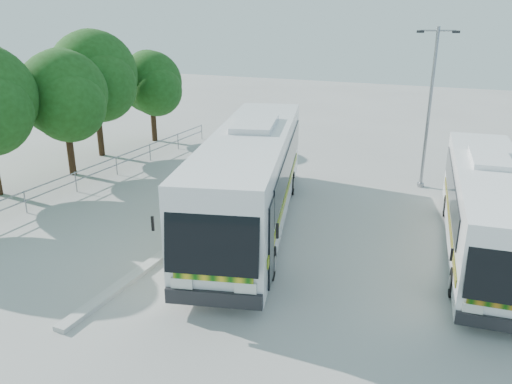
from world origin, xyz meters
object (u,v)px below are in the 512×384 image
at_px(tree_far_d, 95,74).
at_px(tree_far_e, 152,83).
at_px(tree_far_c, 64,94).
at_px(coach_adjacent, 487,207).
at_px(lamppost, 430,102).
at_px(coach_main, 251,175).

bearing_deg(tree_far_d, tree_far_e, 81.37).
bearing_deg(tree_far_d, tree_far_c, -72.17).
distance_m(tree_far_c, coach_adjacent, 20.15).
height_order(tree_far_c, tree_far_d, tree_far_d).
distance_m(tree_far_d, tree_far_e, 4.65).
distance_m(coach_adjacent, lamppost, 7.63).
relative_size(tree_far_c, tree_far_e, 1.10).
bearing_deg(coach_adjacent, tree_far_e, 149.36).
xyz_separation_m(tree_far_d, coach_main, (12.63, -5.99, -2.73)).
bearing_deg(tree_far_e, lamppost, -8.85).
height_order(tree_far_c, coach_main, tree_far_c).
xyz_separation_m(tree_far_c, tree_far_d, (-1.19, 3.70, 0.56)).
bearing_deg(lamppost, coach_main, -133.36).
relative_size(tree_far_c, tree_far_d, 0.88).
bearing_deg(lamppost, tree_far_d, 178.37).
xyz_separation_m(tree_far_d, lamppost, (18.31, 1.76, -0.64)).
relative_size(tree_far_e, lamppost, 0.78).
bearing_deg(tree_far_c, coach_main, -11.33).
xyz_separation_m(tree_far_c, tree_far_e, (-0.51, 8.20, -0.37)).
height_order(tree_far_c, lamppost, lamppost).
bearing_deg(tree_far_c, tree_far_e, 93.54).
height_order(tree_far_c, coach_adjacent, tree_far_c).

